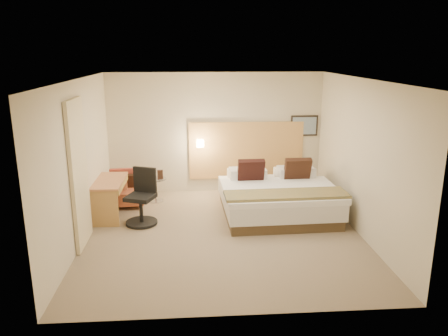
{
  "coord_description": "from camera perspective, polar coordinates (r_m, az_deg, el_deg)",
  "views": [
    {
      "loc": [
        -0.51,
        -7.18,
        3.14
      ],
      "look_at": [
        0.04,
        0.43,
        1.09
      ],
      "focal_mm": 35.0,
      "sensor_mm": 36.0,
      "label": 1
    }
  ],
  "objects": [
    {
      "name": "floor",
      "position": [
        7.86,
        -0.08,
        -8.6
      ],
      "size": [
        4.8,
        5.0,
        0.02
      ],
      "primitive_type": "cube",
      "color": "#766550",
      "rests_on": "ground"
    },
    {
      "name": "bed",
      "position": [
        8.72,
        6.91,
        -3.77
      ],
      "size": [
        2.26,
        2.2,
        1.07
      ],
      "color": "#473723",
      "rests_on": "floor"
    },
    {
      "name": "ceiling",
      "position": [
        7.21,
        -0.08,
        11.61
      ],
      "size": [
        4.8,
        5.0,
        0.02
      ],
      "primitive_type": "cube",
      "color": "white",
      "rests_on": "floor"
    },
    {
      "name": "desk_chair",
      "position": [
        8.29,
        -10.66,
        -4.32
      ],
      "size": [
        0.76,
        0.76,
        1.04
      ],
      "color": "black",
      "rests_on": "floor"
    },
    {
      "name": "lamp_shade",
      "position": [
        9.75,
        -3.13,
        3.23
      ],
      "size": [
        0.15,
        0.15,
        0.15
      ],
      "primitive_type": "cube",
      "color": "#FCEBC5",
      "rests_on": "wall_back"
    },
    {
      "name": "art_canvas",
      "position": [
        10.1,
        10.46,
        5.44
      ],
      "size": [
        0.54,
        0.01,
        0.39
      ],
      "primitive_type": "cube",
      "color": "slate",
      "rests_on": "wall_back"
    },
    {
      "name": "headboard_panel",
      "position": [
        9.97,
        2.92,
        2.33
      ],
      "size": [
        2.6,
        0.04,
        1.3
      ],
      "primitive_type": "cube",
      "color": "tan",
      "rests_on": "wall_back"
    },
    {
      "name": "wall_left",
      "position": [
        7.64,
        -18.42,
        0.69
      ],
      "size": [
        0.02,
        5.0,
        2.7
      ],
      "primitive_type": "cube",
      "color": "beige",
      "rests_on": "floor"
    },
    {
      "name": "wall_right",
      "position": [
        7.96,
        17.51,
        1.32
      ],
      "size": [
        0.02,
        5.0,
        2.7
      ],
      "primitive_type": "cube",
      "color": "beige",
      "rests_on": "floor"
    },
    {
      "name": "side_table",
      "position": [
        9.48,
        -8.9,
        -2.69
      ],
      "size": [
        0.49,
        0.49,
        0.51
      ],
      "color": "silver",
      "rests_on": "floor"
    },
    {
      "name": "bottle_a",
      "position": [
        9.44,
        -9.31,
        -0.8
      ],
      "size": [
        0.06,
        0.06,
        0.18
      ],
      "primitive_type": "cylinder",
      "rotation": [
        0.0,
        0.0,
        0.07
      ],
      "color": "#85AECE",
      "rests_on": "side_table"
    },
    {
      "name": "wall_front",
      "position": [
        5.03,
        1.97,
        -5.85
      ],
      "size": [
        4.8,
        0.02,
        2.7
      ],
      "primitive_type": "cube",
      "color": "beige",
      "rests_on": "floor"
    },
    {
      "name": "art_frame",
      "position": [
        10.12,
        10.43,
        5.46
      ],
      "size": [
        0.62,
        0.03,
        0.47
      ],
      "primitive_type": "cube",
      "color": "black",
      "rests_on": "wall_back"
    },
    {
      "name": "lamp_arm",
      "position": [
        9.81,
        -3.13,
        3.3
      ],
      "size": [
        0.02,
        0.12,
        0.02
      ],
      "primitive_type": "cylinder",
      "rotation": [
        1.57,
        0.0,
        0.0
      ],
      "color": "silver",
      "rests_on": "wall_back"
    },
    {
      "name": "curtain",
      "position": [
        7.43,
        -18.42,
        -0.75
      ],
      "size": [
        0.06,
        0.9,
        2.42
      ],
      "primitive_type": "cube",
      "color": "beige",
      "rests_on": "wall_left"
    },
    {
      "name": "menu_folder",
      "position": [
        9.34,
        -8.34,
        -0.86
      ],
      "size": [
        0.12,
        0.05,
        0.2
      ],
      "primitive_type": "cube",
      "rotation": [
        0.0,
        0.0,
        0.07
      ],
      "color": "#341E15",
      "rests_on": "side_table"
    },
    {
      "name": "wall_back",
      "position": [
        9.87,
        -1.12,
        4.58
      ],
      "size": [
        4.8,
        0.02,
        2.7
      ],
      "primitive_type": "cube",
      "color": "beige",
      "rests_on": "floor"
    },
    {
      "name": "lounge_chair",
      "position": [
        9.36,
        -12.57,
        -3.03
      ],
      "size": [
        0.75,
        0.67,
        0.74
      ],
      "color": "tan",
      "rests_on": "floor"
    },
    {
      "name": "desk",
      "position": [
        8.73,
        -14.55,
        -2.52
      ],
      "size": [
        0.55,
        1.19,
        0.74
      ],
      "color": "#B77448",
      "rests_on": "floor"
    }
  ]
}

